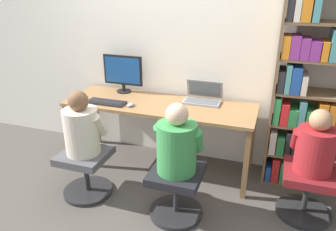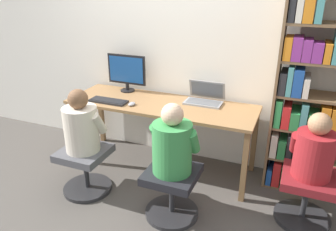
{
  "view_description": "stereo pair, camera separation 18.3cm",
  "coord_description": "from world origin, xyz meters",
  "px_view_note": "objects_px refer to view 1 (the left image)",
  "views": [
    {
      "loc": [
        1.09,
        -2.63,
        1.92
      ],
      "look_at": [
        0.15,
        0.14,
        0.7
      ],
      "focal_mm": 35.0,
      "sensor_mm": 36.0,
      "label": 1
    },
    {
      "loc": [
        1.26,
        -2.56,
        1.92
      ],
      "look_at": [
        0.15,
        0.14,
        0.7
      ],
      "focal_mm": 35.0,
      "sensor_mm": 36.0,
      "label": 2
    }
  ],
  "objects_px": {
    "person_near_shelf": "(316,146)",
    "bookshelf": "(309,98)",
    "office_chair_left": "(86,169)",
    "person_at_monitor": "(82,128)",
    "person_at_laptop": "(177,144)",
    "desktop_monitor": "(123,73)",
    "laptop": "(203,98)",
    "office_chair_right": "(176,189)",
    "keyboard": "(106,102)",
    "office_chair_side": "(307,189)"
  },
  "relations": [
    {
      "from": "person_near_shelf",
      "to": "bookshelf",
      "type": "bearing_deg",
      "value": 96.95
    },
    {
      "from": "office_chair_left",
      "to": "person_at_monitor",
      "type": "bearing_deg",
      "value": 90.0
    },
    {
      "from": "person_at_laptop",
      "to": "bookshelf",
      "type": "xyz_separation_m",
      "value": [
        1.0,
        0.85,
        0.21
      ]
    },
    {
      "from": "desktop_monitor",
      "to": "person_at_monitor",
      "type": "xyz_separation_m",
      "value": [
        0.02,
        -0.9,
        -0.27
      ]
    },
    {
      "from": "office_chair_left",
      "to": "person_near_shelf",
      "type": "xyz_separation_m",
      "value": [
        1.97,
        0.34,
        0.41
      ]
    },
    {
      "from": "laptop",
      "to": "person_near_shelf",
      "type": "distance_m",
      "value": 1.2
    },
    {
      "from": "desktop_monitor",
      "to": "laptop",
      "type": "relative_size",
      "value": 1.2
    },
    {
      "from": "laptop",
      "to": "bookshelf",
      "type": "distance_m",
      "value": 1.01
    },
    {
      "from": "laptop",
      "to": "office_chair_right",
      "type": "relative_size",
      "value": 0.81
    },
    {
      "from": "office_chair_left",
      "to": "office_chair_right",
      "type": "bearing_deg",
      "value": -1.58
    },
    {
      "from": "office_chair_left",
      "to": "person_at_monitor",
      "type": "height_order",
      "value": "person_at_monitor"
    },
    {
      "from": "keyboard",
      "to": "office_chair_side",
      "type": "height_order",
      "value": "keyboard"
    },
    {
      "from": "person_at_monitor",
      "to": "person_near_shelf",
      "type": "xyz_separation_m",
      "value": [
        1.97,
        0.34,
        -0.02
      ]
    },
    {
      "from": "keyboard",
      "to": "person_near_shelf",
      "type": "height_order",
      "value": "person_near_shelf"
    },
    {
      "from": "office_chair_right",
      "to": "person_near_shelf",
      "type": "xyz_separation_m",
      "value": [
        1.06,
        0.37,
        0.41
      ]
    },
    {
      "from": "office_chair_left",
      "to": "person_at_laptop",
      "type": "bearing_deg",
      "value": -1.31
    },
    {
      "from": "person_at_laptop",
      "to": "person_at_monitor",
      "type": "bearing_deg",
      "value": 178.42
    },
    {
      "from": "keyboard",
      "to": "office_chair_side",
      "type": "bearing_deg",
      "value": -5.02
    },
    {
      "from": "laptop",
      "to": "keyboard",
      "type": "height_order",
      "value": "laptop"
    },
    {
      "from": "laptop",
      "to": "bookshelf",
      "type": "height_order",
      "value": "bookshelf"
    },
    {
      "from": "keyboard",
      "to": "office_chair_right",
      "type": "relative_size",
      "value": 0.86
    },
    {
      "from": "person_near_shelf",
      "to": "keyboard",
      "type": "bearing_deg",
      "value": 175.09
    },
    {
      "from": "desktop_monitor",
      "to": "laptop",
      "type": "bearing_deg",
      "value": -1.89
    },
    {
      "from": "person_at_laptop",
      "to": "bookshelf",
      "type": "bearing_deg",
      "value": 40.39
    },
    {
      "from": "keyboard",
      "to": "office_chair_right",
      "type": "height_order",
      "value": "keyboard"
    },
    {
      "from": "office_chair_right",
      "to": "person_at_monitor",
      "type": "xyz_separation_m",
      "value": [
        -0.9,
        0.03,
        0.44
      ]
    },
    {
      "from": "office_chair_right",
      "to": "person_at_monitor",
      "type": "relative_size",
      "value": 0.79
    },
    {
      "from": "keyboard",
      "to": "laptop",
      "type": "bearing_deg",
      "value": 21.6
    },
    {
      "from": "office_chair_left",
      "to": "office_chair_right",
      "type": "height_order",
      "value": "same"
    },
    {
      "from": "desktop_monitor",
      "to": "office_chair_right",
      "type": "height_order",
      "value": "desktop_monitor"
    },
    {
      "from": "laptop",
      "to": "office_chair_left",
      "type": "xyz_separation_m",
      "value": [
        -0.9,
        -0.88,
        -0.53
      ]
    },
    {
      "from": "laptop",
      "to": "office_chair_left",
      "type": "relative_size",
      "value": 0.81
    },
    {
      "from": "office_chair_left",
      "to": "person_at_laptop",
      "type": "height_order",
      "value": "person_at_laptop"
    },
    {
      "from": "office_chair_left",
      "to": "office_chair_right",
      "type": "distance_m",
      "value": 0.9
    },
    {
      "from": "office_chair_right",
      "to": "bookshelf",
      "type": "distance_m",
      "value": 1.47
    },
    {
      "from": "bookshelf",
      "to": "person_near_shelf",
      "type": "height_order",
      "value": "bookshelf"
    },
    {
      "from": "desktop_monitor",
      "to": "keyboard",
      "type": "distance_m",
      "value": 0.45
    },
    {
      "from": "office_chair_left",
      "to": "bookshelf",
      "type": "distance_m",
      "value": 2.18
    },
    {
      "from": "bookshelf",
      "to": "keyboard",
      "type": "bearing_deg",
      "value": -170.49
    },
    {
      "from": "keyboard",
      "to": "person_near_shelf",
      "type": "xyz_separation_m",
      "value": [
        1.99,
        -0.17,
        -0.08
      ]
    },
    {
      "from": "office_chair_left",
      "to": "person_near_shelf",
      "type": "height_order",
      "value": "person_near_shelf"
    },
    {
      "from": "office_chair_right",
      "to": "person_at_laptop",
      "type": "relative_size",
      "value": 0.78
    },
    {
      "from": "person_at_monitor",
      "to": "person_near_shelf",
      "type": "relative_size",
      "value": 1.08
    },
    {
      "from": "office_chair_side",
      "to": "person_at_laptop",
      "type": "bearing_deg",
      "value": -161.45
    },
    {
      "from": "person_at_monitor",
      "to": "office_chair_side",
      "type": "relative_size",
      "value": 1.26
    },
    {
      "from": "office_chair_left",
      "to": "desktop_monitor",
      "type": "bearing_deg",
      "value": 90.97
    },
    {
      "from": "office_chair_side",
      "to": "person_near_shelf",
      "type": "height_order",
      "value": "person_near_shelf"
    },
    {
      "from": "office_chair_left",
      "to": "office_chair_side",
      "type": "xyz_separation_m",
      "value": [
        1.97,
        0.34,
        0.0
      ]
    },
    {
      "from": "keyboard",
      "to": "bookshelf",
      "type": "bearing_deg",
      "value": 9.51
    },
    {
      "from": "laptop",
      "to": "bookshelf",
      "type": "bearing_deg",
      "value": -2.41
    }
  ]
}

